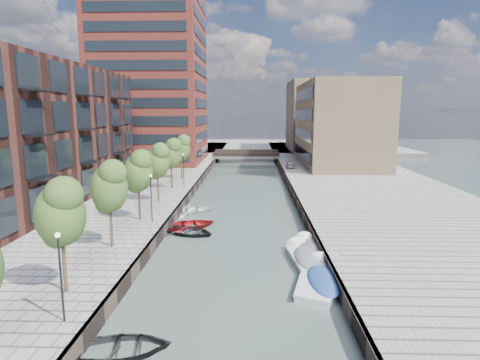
{
  "coord_description": "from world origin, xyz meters",
  "views": [
    {
      "loc": [
        1.18,
        -8.37,
        10.32
      ],
      "look_at": [
        0.0,
        30.73,
        3.5
      ],
      "focal_mm": 30.0,
      "sensor_mm": 36.0,
      "label": 1
    }
  ],
  "objects_px": {
    "tree_5": "(171,153)",
    "car": "(290,164)",
    "tree_2": "(109,185)",
    "motorboat_1": "(308,249)",
    "motorboat_3": "(325,281)",
    "tree_1": "(60,211)",
    "tree_6": "(181,147)",
    "sloop_2": "(189,228)",
    "motorboat_2": "(317,278)",
    "sloop_3": "(192,213)",
    "tree_4": "(157,160)",
    "tree_3": "(138,170)",
    "bridge": "(246,155)",
    "sloop_4": "(188,234)",
    "motorboat_4": "(305,258)",
    "sloop_1": "(122,352)"
  },
  "relations": [
    {
      "from": "sloop_2",
      "to": "car",
      "type": "bearing_deg",
      "value": -45.09
    },
    {
      "from": "tree_5",
      "to": "car",
      "type": "height_order",
      "value": "tree_5"
    },
    {
      "from": "tree_1",
      "to": "motorboat_1",
      "type": "distance_m",
      "value": 17.38
    },
    {
      "from": "sloop_1",
      "to": "motorboat_4",
      "type": "distance_m",
      "value": 14.28
    },
    {
      "from": "tree_2",
      "to": "sloop_4",
      "type": "distance_m",
      "value": 9.14
    },
    {
      "from": "tree_1",
      "to": "sloop_4",
      "type": "xyz_separation_m",
      "value": [
        4.33,
        13.05,
        -5.31
      ]
    },
    {
      "from": "tree_3",
      "to": "tree_6",
      "type": "xyz_separation_m",
      "value": [
        0.0,
        21.0,
        0.0
      ]
    },
    {
      "from": "tree_2",
      "to": "motorboat_3",
      "type": "relative_size",
      "value": 1.0
    },
    {
      "from": "sloop_1",
      "to": "motorboat_4",
      "type": "xyz_separation_m",
      "value": [
        9.27,
        10.86,
        0.22
      ]
    },
    {
      "from": "tree_2",
      "to": "tree_4",
      "type": "xyz_separation_m",
      "value": [
        0.0,
        14.0,
        0.0
      ]
    },
    {
      "from": "tree_6",
      "to": "sloop_1",
      "type": "xyz_separation_m",
      "value": [
        4.11,
        -38.77,
        -5.31
      ]
    },
    {
      "from": "tree_5",
      "to": "sloop_2",
      "type": "distance_m",
      "value": 14.69
    },
    {
      "from": "tree_3",
      "to": "motorboat_4",
      "type": "xyz_separation_m",
      "value": [
        13.38,
        -6.91,
        -5.09
      ]
    },
    {
      "from": "tree_4",
      "to": "sloop_2",
      "type": "bearing_deg",
      "value": -55.96
    },
    {
      "from": "tree_6",
      "to": "motorboat_3",
      "type": "relative_size",
      "value": 1.0
    },
    {
      "from": "sloop_1",
      "to": "car",
      "type": "xyz_separation_m",
      "value": [
        11.89,
        49.81,
        1.58
      ]
    },
    {
      "from": "bridge",
      "to": "tree_1",
      "type": "distance_m",
      "value": 61.71
    },
    {
      "from": "tree_2",
      "to": "motorboat_1",
      "type": "height_order",
      "value": "tree_2"
    },
    {
      "from": "tree_3",
      "to": "motorboat_1",
      "type": "bearing_deg",
      "value": -19.43
    },
    {
      "from": "motorboat_2",
      "to": "tree_5",
      "type": "bearing_deg",
      "value": 119.9
    },
    {
      "from": "tree_1",
      "to": "tree_3",
      "type": "distance_m",
      "value": 14.0
    },
    {
      "from": "motorboat_1",
      "to": "motorboat_4",
      "type": "xyz_separation_m",
      "value": [
        -0.51,
        -2.01,
        0.03
      ]
    },
    {
      "from": "sloop_2",
      "to": "sloop_4",
      "type": "xyz_separation_m",
      "value": [
        0.23,
        -1.89,
        0.0
      ]
    },
    {
      "from": "motorboat_2",
      "to": "motorboat_3",
      "type": "height_order",
      "value": "motorboat_3"
    },
    {
      "from": "tree_1",
      "to": "sloop_4",
      "type": "bearing_deg",
      "value": 71.65
    },
    {
      "from": "tree_3",
      "to": "sloop_3",
      "type": "relative_size",
      "value": 1.25
    },
    {
      "from": "sloop_1",
      "to": "sloop_4",
      "type": "height_order",
      "value": "sloop_4"
    },
    {
      "from": "tree_4",
      "to": "tree_5",
      "type": "relative_size",
      "value": 1.0
    },
    {
      "from": "tree_5",
      "to": "motorboat_3",
      "type": "xyz_separation_m",
      "value": [
        14.12,
        -24.63,
        -5.08
      ]
    },
    {
      "from": "sloop_1",
      "to": "motorboat_1",
      "type": "distance_m",
      "value": 16.16
    },
    {
      "from": "motorboat_3",
      "to": "car",
      "type": "distance_m",
      "value": 42.73
    },
    {
      "from": "sloop_1",
      "to": "sloop_4",
      "type": "distance_m",
      "value": 16.82
    },
    {
      "from": "tree_1",
      "to": "tree_4",
      "type": "height_order",
      "value": "same"
    },
    {
      "from": "bridge",
      "to": "tree_2",
      "type": "distance_m",
      "value": 54.81
    },
    {
      "from": "bridge",
      "to": "car",
      "type": "relative_size",
      "value": 3.83
    },
    {
      "from": "tree_6",
      "to": "car",
      "type": "xyz_separation_m",
      "value": [
        16.0,
        11.04,
        -3.73
      ]
    },
    {
      "from": "motorboat_1",
      "to": "motorboat_3",
      "type": "relative_size",
      "value": 0.81
    },
    {
      "from": "tree_5",
      "to": "car",
      "type": "distance_m",
      "value": 24.4
    },
    {
      "from": "tree_1",
      "to": "bridge",
      "type": "bearing_deg",
      "value": 82.07
    },
    {
      "from": "sloop_2",
      "to": "motorboat_2",
      "type": "height_order",
      "value": "motorboat_2"
    },
    {
      "from": "sloop_4",
      "to": "car",
      "type": "bearing_deg",
      "value": 5.27
    },
    {
      "from": "sloop_3",
      "to": "tree_3",
      "type": "bearing_deg",
      "value": 127.47
    },
    {
      "from": "tree_1",
      "to": "tree_6",
      "type": "height_order",
      "value": "same"
    },
    {
      "from": "tree_2",
      "to": "sloop_3",
      "type": "height_order",
      "value": "tree_2"
    },
    {
      "from": "motorboat_1",
      "to": "sloop_4",
      "type": "bearing_deg",
      "value": 157.58
    },
    {
      "from": "sloop_4",
      "to": "motorboat_2",
      "type": "relative_size",
      "value": 0.8
    },
    {
      "from": "tree_3",
      "to": "motorboat_1",
      "type": "relative_size",
      "value": 1.23
    },
    {
      "from": "bridge",
      "to": "motorboat_2",
      "type": "distance_m",
      "value": 57.12
    },
    {
      "from": "bridge",
      "to": "motorboat_1",
      "type": "height_order",
      "value": "bridge"
    },
    {
      "from": "motorboat_2",
      "to": "motorboat_3",
      "type": "xyz_separation_m",
      "value": [
        0.4,
        -0.76,
        0.12
      ]
    }
  ]
}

